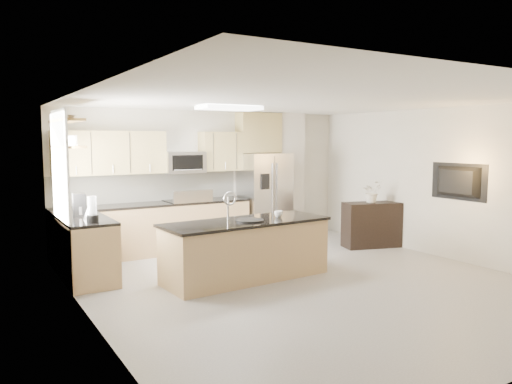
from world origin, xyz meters
TOP-DOWN VIEW (x-y plane):
  - floor at (0.00, 0.00)m, footprint 6.50×6.50m
  - ceiling at (0.00, 0.00)m, footprint 6.00×6.50m
  - wall_back at (0.00, 3.25)m, footprint 6.00×0.02m
  - wall_left at (-3.00, 0.00)m, footprint 0.02×6.50m
  - wall_right at (3.00, 0.00)m, footprint 0.02×6.50m
  - back_counter at (-1.23, 2.93)m, footprint 3.55×0.66m
  - left_counter at (-2.67, 1.85)m, footprint 0.66×1.50m
  - range at (-0.60, 2.92)m, footprint 0.76×0.64m
  - upper_cabinets at (-1.30, 3.09)m, footprint 3.50×0.33m
  - microwave at (-0.60, 3.04)m, footprint 0.76×0.40m
  - refrigerator at (1.06, 2.87)m, footprint 0.92×0.78m
  - partition_column at (1.82, 3.10)m, footprint 0.60×0.30m
  - window at (-2.98, 1.85)m, footprint 0.04×1.15m
  - shelf_lower at (-2.85, 1.95)m, footprint 0.30×1.20m
  - shelf_upper at (-2.85, 1.95)m, footprint 0.30×1.20m
  - ceiling_fixture at (-0.40, 1.60)m, footprint 1.00×0.50m
  - island at (-0.63, 0.67)m, footprint 2.56×1.05m
  - credenza at (2.53, 1.35)m, footprint 1.16×0.73m
  - cup at (-0.06, 0.66)m, footprint 0.15×0.15m
  - platter at (-0.61, 0.60)m, footprint 0.47×0.47m
  - blender at (-2.67, 1.30)m, footprint 0.16×0.16m
  - kettle at (-2.62, 1.70)m, footprint 0.19×0.19m
  - coffee_maker at (-2.69, 2.04)m, footprint 0.20×0.24m
  - bowl at (-2.85, 2.01)m, footprint 0.44×0.44m
  - flower_vase at (2.53, 1.36)m, footprint 0.57×0.50m
  - television at (2.91, -0.20)m, footprint 0.14×1.08m

SIDE VIEW (x-z plane):
  - floor at x=0.00m, z-range 0.00..0.00m
  - credenza at x=2.53m, z-range 0.00..0.86m
  - island at x=-0.63m, z-range -0.21..1.09m
  - left_counter at x=-2.67m, z-range 0.00..0.92m
  - back_counter at x=-1.23m, z-range -0.25..1.19m
  - range at x=-0.60m, z-range -0.10..1.04m
  - platter at x=-0.61m, z-range 0.87..0.89m
  - refrigerator at x=1.06m, z-range 0.00..1.78m
  - cup at x=-0.06m, z-range 0.87..0.97m
  - kettle at x=-2.62m, z-range 0.91..1.14m
  - blender at x=-2.67m, z-range 0.90..1.26m
  - coffee_maker at x=-2.69m, z-range 0.91..1.25m
  - flower_vase at x=2.53m, z-range 0.86..1.48m
  - wall_back at x=0.00m, z-range 0.00..2.60m
  - wall_left at x=-3.00m, z-range 0.00..2.60m
  - wall_right at x=3.00m, z-range 0.00..2.60m
  - partition_column at x=1.82m, z-range 0.00..2.60m
  - television at x=2.91m, z-range 1.04..1.66m
  - microwave at x=-0.60m, z-range 1.43..1.83m
  - window at x=-2.98m, z-range 0.83..2.47m
  - upper_cabinets at x=-1.30m, z-range 1.45..2.20m
  - shelf_lower at x=-2.85m, z-range 1.93..1.97m
  - shelf_upper at x=-2.85m, z-range 2.30..2.34m
  - bowl at x=-2.85m, z-range 2.34..2.43m
  - ceiling_fixture at x=-0.40m, z-range 2.53..2.59m
  - ceiling at x=0.00m, z-range 2.59..2.61m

